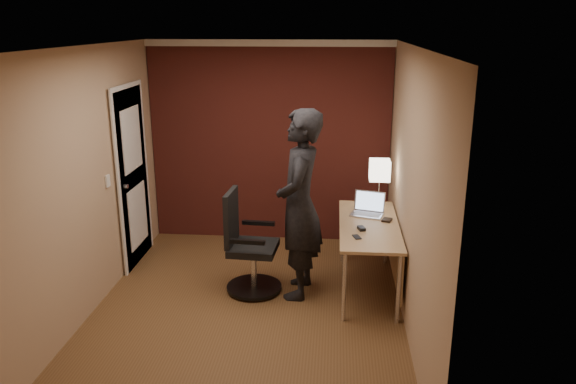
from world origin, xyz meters
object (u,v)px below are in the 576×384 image
object	(u,v)px
wallet	(387,220)
person	(299,205)
desk	(376,235)
mouse	(361,228)
laptop	(368,208)
phone	(357,237)
desk_lamp	(380,171)
office_chair	(247,249)

from	to	relation	value
wallet	person	distance (m)	0.95
person	wallet	bearing A→B (deg)	109.02
desk	wallet	distance (m)	0.20
desk	mouse	size ratio (longest dim) A/B	15.00
desk	laptop	xyz separation A→B (m)	(-0.07, 0.31, 0.19)
phone	desk	bearing A→B (deg)	44.31
mouse	wallet	xyz separation A→B (m)	(0.27, 0.28, -0.01)
desk	wallet	xyz separation A→B (m)	(0.11, 0.09, 0.14)
wallet	person	world-z (taller)	person
desk	mouse	world-z (taller)	mouse
desk_lamp	office_chair	world-z (taller)	desk_lamp
laptop	office_chair	distance (m)	1.36
mouse	person	distance (m)	0.66
mouse	office_chair	size ratio (longest dim) A/B	0.09
desk	phone	bearing A→B (deg)	-118.01
mouse	person	world-z (taller)	person
person	desk_lamp	bearing A→B (deg)	133.66
laptop	mouse	size ratio (longest dim) A/B	3.89
phone	mouse	bearing A→B (deg)	58.21
desk	desk_lamp	xyz separation A→B (m)	(0.05, 0.54, 0.55)
mouse	office_chair	bearing A→B (deg)	160.15
office_chair	person	size ratio (longest dim) A/B	0.55
desk_lamp	mouse	xyz separation A→B (m)	(-0.21, -0.73, -0.40)
desk	office_chair	world-z (taller)	office_chair
mouse	person	xyz separation A→B (m)	(-0.62, 0.04, 0.21)
mouse	person	bearing A→B (deg)	158.54
laptop	office_chair	xyz separation A→B (m)	(-1.25, -0.45, -0.33)
mouse	phone	distance (m)	0.21
desk_lamp	desk	bearing A→B (deg)	-95.50
desk_lamp	wallet	distance (m)	0.61
phone	wallet	size ratio (longest dim) A/B	1.05
person	phone	bearing A→B (deg)	70.19
person	office_chair	bearing A→B (deg)	-86.62
phone	wallet	xyz separation A→B (m)	(0.33, 0.49, 0.01)
mouse	laptop	bearing A→B (deg)	62.36
laptop	phone	xyz separation A→B (m)	(-0.14, -0.70, -0.06)
laptop	mouse	xyz separation A→B (m)	(-0.09, -0.50, -0.05)
office_chair	mouse	bearing A→B (deg)	-2.35
desk_lamp	office_chair	bearing A→B (deg)	-153.32
desk_lamp	office_chair	size ratio (longest dim) A/B	0.51
person	desk	bearing A→B (deg)	104.65
phone	office_chair	xyz separation A→B (m)	(-1.10, 0.25, -0.27)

